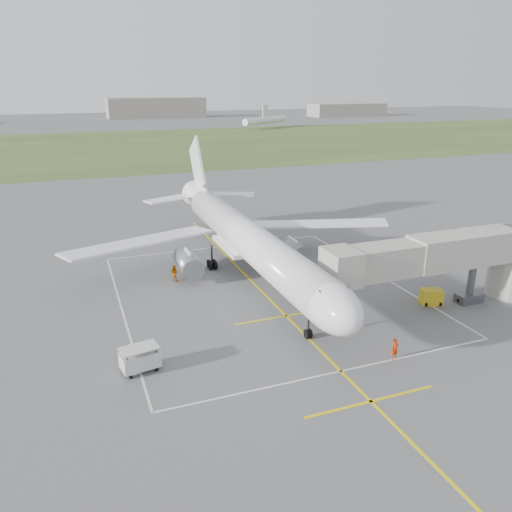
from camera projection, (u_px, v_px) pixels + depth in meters
name	position (u px, v px, depth m)	size (l,w,h in m)	color
ground	(249.00, 278.00, 54.79)	(700.00, 700.00, 0.00)	#5A5A5C
grass_strip	(118.00, 147.00, 169.62)	(700.00, 120.00, 0.02)	#3C5826
apron_markings	(269.00, 299.00, 49.65)	(28.20, 60.00, 0.01)	yellow
airliner	(246.00, 238.00, 54.02)	(38.93, 46.75, 13.52)	white
jet_bridge	(456.00, 259.00, 46.60)	(23.40, 5.00, 7.20)	gray
gpu_unit	(431.00, 297.00, 48.23)	(2.29, 1.88, 1.50)	gold
baggage_cart	(140.00, 359.00, 36.91)	(3.01, 2.11, 1.92)	silver
ramp_worker_nose	(395.00, 349.00, 38.53)	(0.62, 0.41, 1.71)	red
ramp_worker_wing	(174.00, 273.00, 53.86)	(0.90, 0.70, 1.85)	orange
distant_hangars	(62.00, 112.00, 281.92)	(345.00, 49.00, 12.00)	gray
distant_aircraft	(99.00, 128.00, 199.75)	(175.93, 57.88, 8.85)	white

